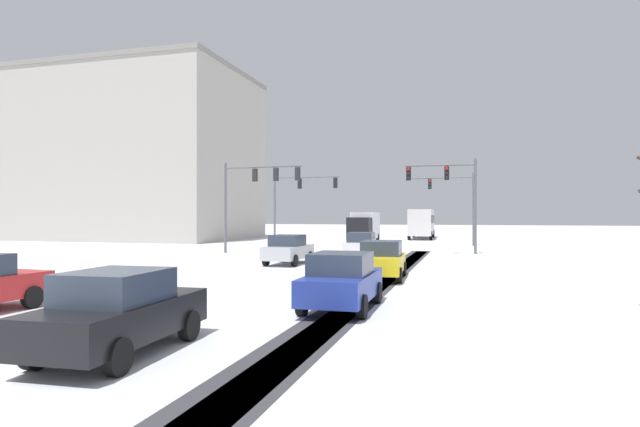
{
  "coord_description": "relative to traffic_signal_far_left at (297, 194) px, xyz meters",
  "views": [
    {
      "loc": [
        8.19,
        -6.66,
        2.67
      ],
      "look_at": [
        0.0,
        22.24,
        2.8
      ],
      "focal_mm": 29.32,
      "sensor_mm": 36.0,
      "label": 1
    }
  ],
  "objects": [
    {
      "name": "car_black_sixth",
      "position": [
        8.29,
        -35.77,
        -3.83
      ],
      "size": [
        1.99,
        4.18,
        1.62
      ],
      "color": "black",
      "rests_on": "ground"
    },
    {
      "name": "traffic_signal_near_left",
      "position": [
        0.28,
        -10.11,
        0.14
      ],
      "size": [
        6.02,
        0.62,
        6.5
      ],
      "color": "#56565B",
      "rests_on": "ground"
    },
    {
      "name": "car_silver_second",
      "position": [
        5.24,
        -17.22,
        -3.83
      ],
      "size": [
        1.87,
        4.12,
        1.62
      ],
      "color": "#B7BABF",
      "rests_on": "ground"
    },
    {
      "name": "car_blue_fourth",
      "position": [
        11.31,
        -29.92,
        -3.83
      ],
      "size": [
        1.87,
        4.12,
        1.62
      ],
      "color": "#233899",
      "rests_on": "ground"
    },
    {
      "name": "traffic_signal_far_right",
      "position": [
        13.77,
        3.98,
        -0.25
      ],
      "size": [
        5.53,
        0.46,
        6.5
      ],
      "color": "#56565B",
      "rests_on": "ground"
    },
    {
      "name": "bus_oncoming",
      "position": [
        9.59,
        17.76,
        -2.65
      ],
      "size": [
        2.91,
        11.07,
        3.38
      ],
      "color": "silver",
      "rests_on": "ground"
    },
    {
      "name": "car_white_lead",
      "position": [
        8.29,
        -11.92,
        -3.83
      ],
      "size": [
        2.0,
        4.18,
        1.62
      ],
      "color": "silver",
      "rests_on": "ground"
    },
    {
      "name": "car_yellow_cab_third",
      "position": [
        11.29,
        -22.57,
        -3.83
      ],
      "size": [
        2.0,
        4.18,
        1.62
      ],
      "color": "yellow",
      "rests_on": "ground"
    },
    {
      "name": "wheel_track_right_lane",
      "position": [
        11.58,
        -21.85,
        -4.64
      ],
      "size": [
        1.05,
        34.95,
        0.01
      ],
      "primitive_type": "cube",
      "color": "#38383D",
      "rests_on": "ground"
    },
    {
      "name": "sidewalk_kerb_right",
      "position": [
        16.66,
        -23.44,
        -4.59
      ],
      "size": [
        4.0,
        34.95,
        0.12
      ],
      "primitive_type": "cube",
      "color": "white",
      "rests_on": "ground"
    },
    {
      "name": "wheel_track_left_lane",
      "position": [
        11.29,
        -21.85,
        -4.64
      ],
      "size": [
        1.2,
        34.95,
        0.01
      ],
      "primitive_type": "cube",
      "color": "#38383D",
      "rests_on": "ground"
    },
    {
      "name": "traffic_signal_near_right",
      "position": [
        13.67,
        -8.08,
        -0.06
      ],
      "size": [
        4.73,
        0.61,
        6.5
      ],
      "color": "#56565B",
      "rests_on": "ground"
    },
    {
      "name": "box_truck_delivery",
      "position": [
        4.94,
        6.26,
        -3.01
      ],
      "size": [
        2.48,
        7.47,
        3.02
      ],
      "color": "black",
      "rests_on": "ground"
    },
    {
      "name": "office_building_far_left_block",
      "position": [
        -22.13,
        8.13,
        4.84
      ],
      "size": [
        25.14,
        17.53,
        18.95
      ],
      "color": "#B2ADA3",
      "rests_on": "ground"
    },
    {
      "name": "traffic_signal_far_left",
      "position": [
        0.0,
        0.0,
        0.0
      ],
      "size": [
        6.11,
        0.46,
        6.5
      ],
      "color": "#56565B",
      "rests_on": "ground"
    }
  ]
}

